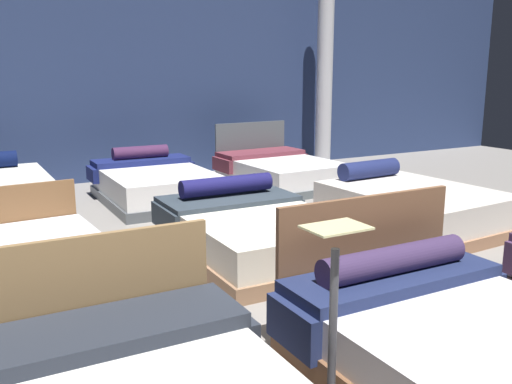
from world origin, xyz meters
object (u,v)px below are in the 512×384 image
object	(u,v)px
bed_1	(473,354)
support_pillar	(325,75)
bed_5	(412,207)
price_sign	(332,369)
bed_8	(280,171)
bed_3	(21,276)
bed_7	(156,185)
bed_4	(253,232)

from	to	relation	value
bed_1	support_pillar	distance (m)	7.93
bed_5	price_sign	world-z (taller)	price_sign
bed_8	bed_5	bearing A→B (deg)	-90.54
bed_1	bed_3	size ratio (longest dim) A/B	0.98
bed_7	bed_8	distance (m)	2.14
bed_3	price_sign	size ratio (longest dim) A/B	1.92
bed_7	bed_8	xyz separation A→B (m)	(2.14, 0.12, -0.01)
bed_7	bed_8	world-z (taller)	bed_8
bed_5	price_sign	size ratio (longest dim) A/B	1.83
bed_8	bed_7	bearing A→B (deg)	-179.16
bed_4	price_sign	size ratio (longest dim) A/B	1.83
bed_3	bed_7	distance (m)	3.54
bed_3	bed_1	bearing A→B (deg)	-55.34
bed_3	support_pillar	size ratio (longest dim) A/B	0.63
bed_4	support_pillar	bearing A→B (deg)	47.90
bed_3	bed_7	world-z (taller)	bed_3
bed_4	bed_7	xyz separation A→B (m)	(-0.08, 2.73, 0.00)
bed_8	support_pillar	xyz separation A→B (m)	(1.66, 1.13, 1.52)
support_pillar	price_sign	bearing A→B (deg)	-125.38
bed_5	support_pillar	bearing A→B (deg)	65.50
bed_3	bed_7	bearing A→B (deg)	50.16
bed_3	bed_8	size ratio (longest dim) A/B	1.07
bed_5	support_pillar	distance (m)	4.55
bed_1	bed_3	xyz separation A→B (m)	(-2.09, 2.70, -0.04)
bed_3	price_sign	bearing A→B (deg)	-71.53
price_sign	bed_1	bearing A→B (deg)	1.05
bed_5	bed_7	bearing A→B (deg)	125.88
support_pillar	bed_7	bearing A→B (deg)	-161.75
bed_3	bed_5	size ratio (longest dim) A/B	1.05
price_sign	support_pillar	world-z (taller)	support_pillar
price_sign	support_pillar	size ratio (longest dim) A/B	0.33
bed_1	bed_4	bearing A→B (deg)	88.30
bed_5	support_pillar	xyz separation A→B (m)	(1.56, 4.00, 1.51)
bed_4	bed_5	distance (m)	2.15
bed_3	price_sign	world-z (taller)	price_sign
bed_5	price_sign	distance (m)	4.31
bed_4	price_sign	world-z (taller)	price_sign
bed_1	bed_7	size ratio (longest dim) A/B	1.08
bed_3	support_pillar	xyz separation A→B (m)	(5.91, 4.09, 1.54)
bed_1	bed_5	distance (m)	3.58
bed_1	bed_7	world-z (taller)	bed_1
support_pillar	bed_8	bearing A→B (deg)	-145.72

